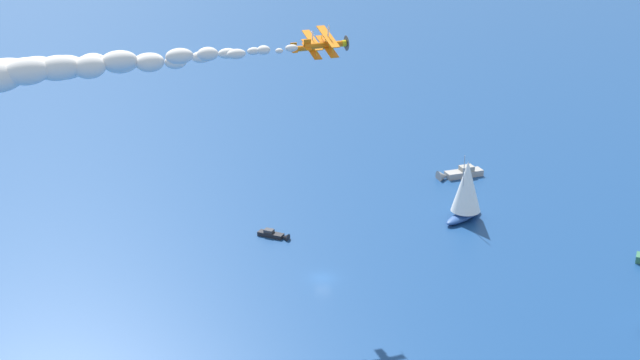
% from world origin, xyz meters
% --- Properties ---
extents(ground_plane, '(2000.00, 2000.00, 0.00)m').
position_xyz_m(ground_plane, '(0.00, 0.00, 0.00)').
color(ground_plane, navy).
extents(motorboat_near_centre, '(6.03, 10.50, 2.97)m').
position_xyz_m(motorboat_near_centre, '(-46.94, 28.64, 0.80)').
color(motorboat_near_centre, '#9E9993').
rests_on(motorboat_near_centre, ground_plane).
extents(motorboat_far_port, '(3.93, 6.22, 1.77)m').
position_xyz_m(motorboat_far_port, '(-16.17, -9.01, 0.48)').
color(motorboat_far_port, black).
rests_on(motorboat_far_port, ground_plane).
extents(sailboat_inshore, '(9.64, 9.20, 13.44)m').
position_xyz_m(sailboat_inshore, '(-25.03, 27.37, 6.13)').
color(sailboat_inshore, '#23478C').
rests_on(sailboat_inshore, ground_plane).
extents(biplane_lead, '(7.41, 7.14, 3.69)m').
position_xyz_m(biplane_lead, '(-5.96, -1.84, 38.73)').
color(biplane_lead, orange).
extents(wingwalker_lead, '(1.42, 0.59, 1.52)m').
position_xyz_m(wingwalker_lead, '(-5.49, -1.66, 40.83)').
color(wingwalker_lead, white).
extents(smoke_trail_lead, '(18.79, 44.63, 5.06)m').
position_xyz_m(smoke_trail_lead, '(6.95, -37.92, 38.73)').
color(smoke_trail_lead, silver).
extents(biplane_wingman, '(7.41, 7.14, 3.69)m').
position_xyz_m(biplane_wingman, '(6.43, 0.72, 42.26)').
color(biplane_wingman, orange).
extents(wingwalker_wingman, '(0.89, 0.41, 1.78)m').
position_xyz_m(wingwalker_wingman, '(6.90, 0.91, 44.39)').
color(wingwalker_wingman, white).
extents(smoke_trail_wingman, '(21.13, 52.68, 6.03)m').
position_xyz_m(smoke_trail_wingman, '(21.33, -40.55, 41.99)').
color(smoke_trail_wingman, silver).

